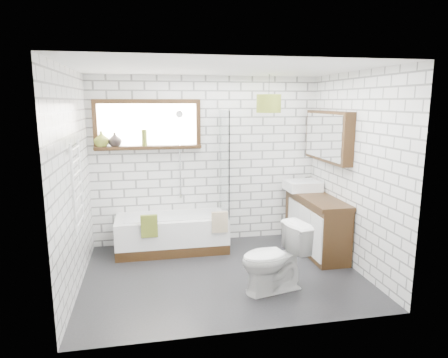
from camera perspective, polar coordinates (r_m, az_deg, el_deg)
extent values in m
cube|color=black|center=(5.15, -0.20, -13.44)|extent=(3.40, 2.60, 0.01)
cube|color=white|center=(4.71, -0.22, 15.61)|extent=(3.40, 2.60, 0.01)
cube|color=white|center=(6.04, -2.55, 2.64)|extent=(3.40, 0.01, 2.50)
cube|color=white|center=(3.53, 3.81, -3.41)|extent=(3.40, 0.01, 2.50)
cube|color=white|center=(4.76, -20.80, -0.34)|extent=(0.01, 2.60, 2.50)
cube|color=white|center=(5.36, 18.00, 1.04)|extent=(0.01, 2.60, 2.50)
cube|color=black|center=(5.88, -10.83, 7.62)|extent=(1.52, 0.16, 0.68)
cube|color=white|center=(4.76, -20.22, -0.91)|extent=(0.06, 0.52, 1.00)
cube|color=black|center=(5.80, 14.63, 5.93)|extent=(0.16, 1.20, 0.70)
cylinder|color=silver|center=(5.94, -6.32, 3.41)|extent=(0.02, 0.02, 1.30)
cube|color=white|center=(5.87, -7.43, -7.68)|extent=(1.58, 0.70, 0.51)
cube|color=white|center=(5.73, 0.01, 2.30)|extent=(0.02, 0.72, 1.50)
cube|color=#606D20|center=(5.46, -10.64, -6.63)|extent=(0.22, 0.06, 0.30)
cube|color=tan|center=(5.55, -0.62, -6.17)|extent=(0.22, 0.06, 0.29)
cube|color=black|center=(5.93, 12.96, -6.20)|extent=(0.45, 1.41, 0.81)
cube|color=white|center=(6.14, 11.13, -0.93)|extent=(0.50, 0.43, 0.14)
cylinder|color=silver|center=(6.20, 12.52, -0.41)|extent=(0.03, 0.03, 0.15)
imported|color=white|center=(4.63, 7.14, -11.16)|extent=(0.59, 0.84, 0.78)
imported|color=olive|center=(5.89, -17.11, 5.29)|extent=(0.24, 0.24, 0.22)
imported|color=black|center=(5.88, -15.33, 5.27)|extent=(0.20, 0.20, 0.20)
cylinder|color=olive|center=(5.86, -11.31, 5.59)|extent=(0.09, 0.09, 0.23)
cylinder|color=#606D20|center=(5.72, 6.40, 10.66)|extent=(0.34, 0.34, 0.25)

